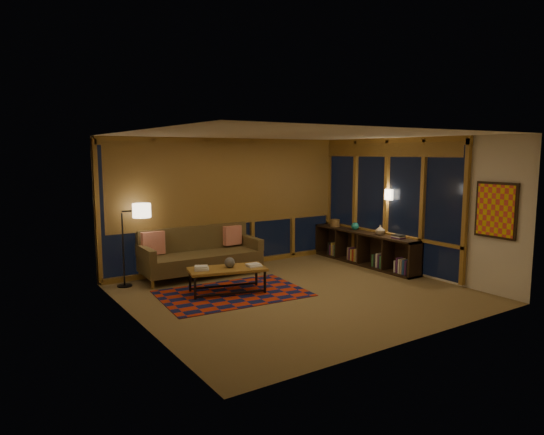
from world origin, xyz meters
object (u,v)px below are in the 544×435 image
sofa (201,253)px  floor_lamp (123,245)px  coffee_table (227,280)px  bookshelf (364,248)px

sofa → floor_lamp: (-1.47, 0.11, 0.28)m
sofa → coffee_table: size_ratio=1.75×
floor_lamp → bookshelf: floor_lamp is taller
sofa → coffee_table: 1.31m
floor_lamp → bookshelf: size_ratio=0.53×
sofa → coffee_table: (-0.11, -1.28, -0.25)m
floor_lamp → sofa: bearing=6.5°
sofa → bookshelf: size_ratio=0.80×
coffee_table → floor_lamp: floor_lamp is taller
coffee_table → bookshelf: (3.49, 0.28, 0.14)m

